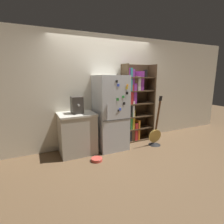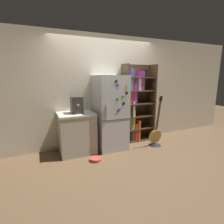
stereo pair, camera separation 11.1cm
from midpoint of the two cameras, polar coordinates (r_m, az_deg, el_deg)
ground_plane at (r=4.15m, az=0.86°, el=-11.89°), size 16.00×16.00×0.00m
wall_back at (r=4.25m, az=-1.75°, el=6.84°), size 8.00×0.05×2.60m
refrigerator at (r=3.99m, az=0.24°, el=-0.18°), size 0.66×0.70×1.68m
bookshelf at (r=4.48m, az=7.99°, el=2.27°), size 0.83×0.35×1.94m
kitchen_counter at (r=3.89m, az=-10.61°, el=-6.73°), size 0.76×0.63×0.89m
espresso_machine at (r=3.75m, az=-10.65°, el=2.31°), size 0.23×0.29×0.35m
guitar at (r=4.41m, az=14.64°, el=-8.38°), size 0.33×0.30×1.22m
pet_bowl at (r=3.62m, az=-4.44°, el=-15.08°), size 0.23×0.23×0.06m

